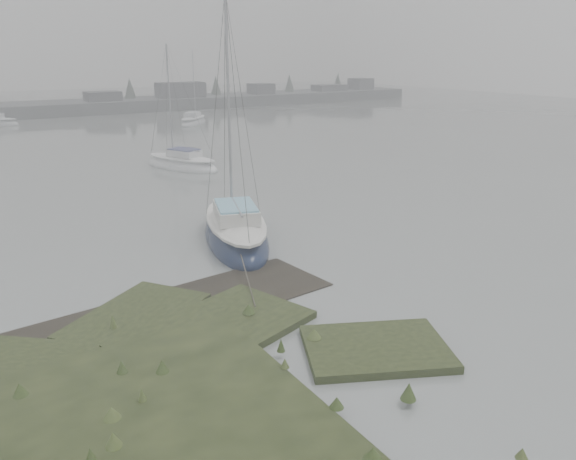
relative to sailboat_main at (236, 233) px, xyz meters
The scene contains 5 objects.
ground 20.94m from the sailboat_main, 94.09° to the left, with size 160.00×160.00×0.00m, color slate.
far_shoreline 58.56m from the sailboat_main, 64.35° to the left, with size 60.00×8.00×4.15m.
sailboat_main is the anchor object (origin of this frame).
sailboat_white 15.09m from the sailboat_main, 76.05° to the left, with size 4.11×6.09×8.21m.
sailboat_far_b 38.00m from the sailboat_main, 69.51° to the left, with size 5.08×5.38×7.87m.
Camera 1 is at (-7.95, -9.84, 7.17)m, focal length 35.00 mm.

